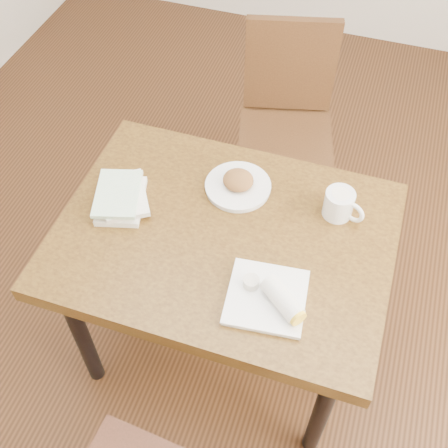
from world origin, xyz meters
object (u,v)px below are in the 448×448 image
(table, at_px, (224,249))
(plate_scone, at_px, (238,184))
(coffee_mug, at_px, (340,204))
(chair_far, at_px, (287,114))
(plate_burrito, at_px, (271,298))
(book_stack, at_px, (121,197))

(table, relative_size, plate_scone, 4.75)
(table, height_order, coffee_mug, coffee_mug)
(chair_far, bearing_deg, coffee_mug, -64.07)
(table, xyz_separation_m, chair_far, (0.00, 0.89, -0.11))
(table, bearing_deg, plate_burrito, -43.30)
(coffee_mug, bearing_deg, book_stack, -165.66)
(book_stack, bearing_deg, chair_far, 66.50)
(chair_far, height_order, plate_burrito, chair_far)
(plate_burrito, bearing_deg, table, 136.70)
(plate_scone, bearing_deg, book_stack, -152.37)
(table, bearing_deg, chair_far, 89.72)
(plate_scone, relative_size, plate_burrito, 0.90)
(plate_burrito, bearing_deg, chair_far, 100.96)
(coffee_mug, relative_size, book_stack, 0.54)
(chair_far, xyz_separation_m, plate_scone, (-0.02, -0.68, 0.22))
(table, distance_m, chair_far, 0.90)
(plate_scone, height_order, plate_burrito, plate_burrito)
(book_stack, bearing_deg, table, -2.71)
(plate_burrito, bearing_deg, book_stack, 159.47)
(chair_far, bearing_deg, table, -90.28)
(plate_burrito, bearing_deg, plate_scone, 119.59)
(chair_far, relative_size, plate_scone, 4.11)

